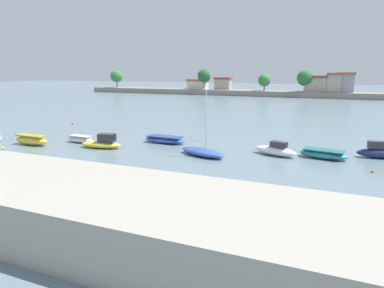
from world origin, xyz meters
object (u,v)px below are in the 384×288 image
object	(u,v)px
mooring_buoy_2	(373,171)
mooring_buoy_4	(72,124)
moored_boat_6	(276,150)
moored_boat_8	(380,152)
moored_boat_1	(31,140)
mooring_buoy_0	(3,148)
moored_boat_5	(203,152)
moored_boat_7	(324,154)
moored_boat_3	(102,143)
moored_boat_4	(165,140)
moored_boat_2	(81,139)

from	to	relation	value
mooring_buoy_2	mooring_buoy_4	distance (m)	42.78
moored_boat_6	moored_boat_8	xyz separation A→B (m)	(9.65, 2.81, 0.07)
moored_boat_1	mooring_buoy_0	bearing A→B (deg)	-105.14
moored_boat_5	mooring_buoy_2	bearing A→B (deg)	20.12
moored_boat_7	mooring_buoy_4	distance (m)	38.11
moored_boat_1	mooring_buoy_2	distance (m)	35.64
moored_boat_6	moored_boat_7	world-z (taller)	moored_boat_6
mooring_buoy_4	moored_boat_7	bearing A→B (deg)	-10.61
moored_boat_5	mooring_buoy_0	size ratio (longest dim) A/B	19.65
moored_boat_3	moored_boat_6	distance (m)	18.75
moored_boat_5	mooring_buoy_4	bearing A→B (deg)	177.61
moored_boat_5	mooring_buoy_0	distance (m)	21.84
moored_boat_5	moored_boat_6	xyz separation A→B (m)	(6.81, 2.97, 0.13)
moored_boat_8	mooring_buoy_0	xyz separation A→B (m)	(-37.49, -11.67, -0.44)
moored_boat_7	moored_boat_8	bearing A→B (deg)	33.32
moored_boat_8	moored_boat_7	bearing A→B (deg)	-166.05
moored_boat_4	moored_boat_5	distance (m)	7.49
moored_boat_4	moored_boat_8	bearing A→B (deg)	6.65
moored_boat_4	moored_boat_8	world-z (taller)	moored_boat_8
moored_boat_1	moored_boat_2	size ratio (longest dim) A/B	1.31
moored_boat_1	moored_boat_3	world-z (taller)	moored_boat_3
moored_boat_2	moored_boat_3	size ratio (longest dim) A/B	0.74
moored_boat_2	moored_boat_7	world-z (taller)	moored_boat_7
moored_boat_2	moored_boat_8	world-z (taller)	moored_boat_8
moored_boat_4	moored_boat_8	distance (m)	22.86
moored_boat_5	mooring_buoy_4	size ratio (longest dim) A/B	24.32
moored_boat_4	moored_boat_8	xyz separation A→B (m)	(22.79, 1.77, 0.21)
moored_boat_3	mooring_buoy_0	bearing A→B (deg)	-161.76
moored_boat_2	moored_boat_7	xyz separation A→B (m)	(27.14, 3.18, 0.02)
moored_boat_2	mooring_buoy_0	distance (m)	8.19
moored_boat_1	mooring_buoy_4	xyz separation A→B (m)	(-5.96, 13.42, -0.42)
mooring_buoy_2	mooring_buoy_4	world-z (taller)	mooring_buoy_4
moored_boat_1	mooring_buoy_4	bearing A→B (deg)	114.62
moored_boat_3	moored_boat_5	xyz separation A→B (m)	(11.52, 1.03, -0.16)
mooring_buoy_4	mooring_buoy_2	bearing A→B (deg)	-14.20
moored_boat_5	moored_boat_6	size ratio (longest dim) A/B	1.40
moored_boat_5	moored_boat_7	world-z (taller)	moored_boat_5
moored_boat_6	mooring_buoy_0	world-z (taller)	moored_boat_6
moored_boat_3	moored_boat_4	xyz separation A→B (m)	(5.19, 5.04, -0.17)
mooring_buoy_4	mooring_buoy_0	bearing A→B (deg)	-72.86
moored_boat_4	mooring_buoy_0	xyz separation A→B (m)	(-14.70, -9.90, -0.23)
moored_boat_8	moored_boat_4	bearing A→B (deg)	175.17
mooring_buoy_2	moored_boat_2	bearing A→B (deg)	179.45
moored_boat_2	mooring_buoy_2	xyz separation A→B (m)	(31.15, -0.30, -0.27)
moored_boat_2	moored_boat_1	bearing A→B (deg)	-141.33
moored_boat_8	moored_boat_1	bearing A→B (deg)	-176.05
mooring_buoy_0	mooring_buoy_4	xyz separation A→B (m)	(-5.09, 16.50, -0.03)
moored_boat_3	moored_boat_7	xyz separation A→B (m)	(22.86, 4.62, -0.15)
moored_boat_7	mooring_buoy_2	size ratio (longest dim) A/B	18.80
moored_boat_8	mooring_buoy_0	bearing A→B (deg)	-171.97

